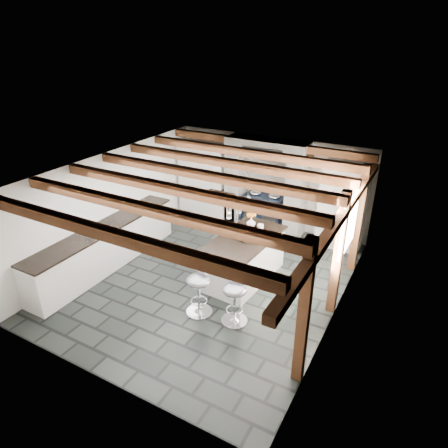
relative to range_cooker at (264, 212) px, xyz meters
The scene contains 6 objects.
ground 2.72m from the range_cooker, 90.00° to the right, with size 6.00×6.00×0.00m, color black.
room_shell 1.52m from the range_cooker, 115.80° to the right, with size 6.00×6.03×6.00m.
range_cooker is the anchor object (origin of this frame).
kitchen_island 2.37m from the range_cooker, 75.75° to the right, with size 1.11×1.94×1.24m.
bar_stool_near 3.76m from the range_cooker, 73.95° to the right, with size 0.54×0.54×0.85m.
bar_stool_far 3.71m from the range_cooker, 84.07° to the right, with size 0.53×0.53×0.87m.
Camera 1 is at (3.55, -5.87, 4.54)m, focal length 32.00 mm.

